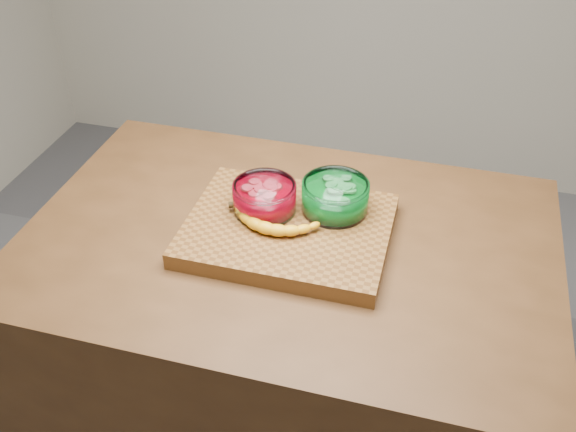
# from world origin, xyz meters

# --- Properties ---
(counter) EXTENTS (1.20, 0.80, 0.90)m
(counter) POSITION_xyz_m (0.00, 0.00, 0.45)
(counter) COLOR #4C2E16
(counter) RESTS_ON ground
(cutting_board) EXTENTS (0.45, 0.35, 0.04)m
(cutting_board) POSITION_xyz_m (0.00, 0.00, 0.92)
(cutting_board) COLOR brown
(cutting_board) RESTS_ON counter
(bowl_red) EXTENTS (0.14, 0.14, 0.07)m
(bowl_red) POSITION_xyz_m (-0.06, 0.04, 0.97)
(bowl_red) COLOR white
(bowl_red) RESTS_ON cutting_board
(bowl_green) EXTENTS (0.15, 0.15, 0.07)m
(bowl_green) POSITION_xyz_m (0.09, 0.08, 0.97)
(bowl_green) COLOR white
(bowl_green) RESTS_ON cutting_board
(banana) EXTENTS (0.24, 0.12, 0.03)m
(banana) POSITION_xyz_m (-0.03, -0.02, 0.96)
(banana) COLOR #F2A915
(banana) RESTS_ON cutting_board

